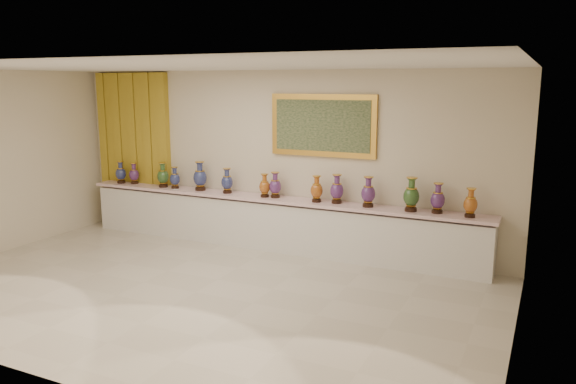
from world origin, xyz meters
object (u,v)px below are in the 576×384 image
vase_1 (134,174)px  counter (271,224)px  vase_2 (163,176)px  vase_0 (121,173)px

vase_1 → counter: bearing=-0.2°
vase_1 → vase_2: bearing=-4.1°
vase_1 → vase_0: bearing=-167.6°
vase_2 → vase_1: bearing=175.9°
vase_0 → counter: bearing=0.9°
vase_0 → vase_1: 0.28m
counter → vase_1: size_ratio=18.35×
counter → vase_2: (-2.22, -0.04, 0.67)m
counter → vase_2: 2.31m
vase_1 → vase_2: (0.72, -0.05, 0.03)m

